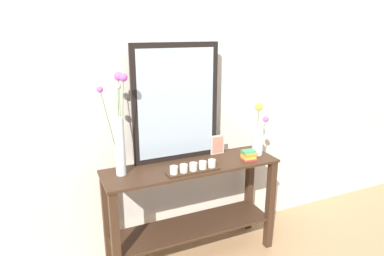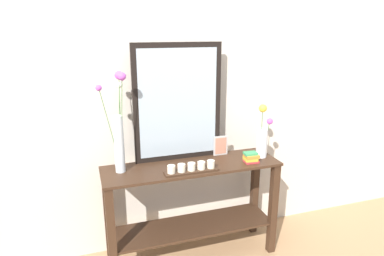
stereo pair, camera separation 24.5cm
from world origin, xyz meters
The scene contains 9 objects.
ground_plane centered at (0.00, 0.00, -0.01)m, with size 7.00×6.00×0.02m, color #A87F56.
wall_back centered at (0.00, 0.31, 1.35)m, with size 6.40×0.08×2.70m, color beige.
console_table centered at (0.00, 0.00, 0.49)m, with size 1.33×0.38×0.78m.
mirror_leaning centered at (-0.06, 0.16, 1.23)m, with size 0.68×0.03×0.89m.
tall_vase_left centered at (-0.52, 0.05, 1.08)m, with size 0.20×0.22×0.71m.
vase_right centered at (0.58, -0.01, 0.94)m, with size 0.11×0.10×0.43m.
candle_tray centered at (-0.04, -0.12, 0.81)m, with size 0.39×0.09×0.07m.
picture_frame_small centered at (0.28, 0.13, 0.86)m, with size 0.12×0.01×0.16m.
book_stack centered at (0.44, -0.09, 0.82)m, with size 0.12×0.10×0.08m.
Camera 2 is at (-0.74, -2.24, 1.76)m, focal length 31.74 mm.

